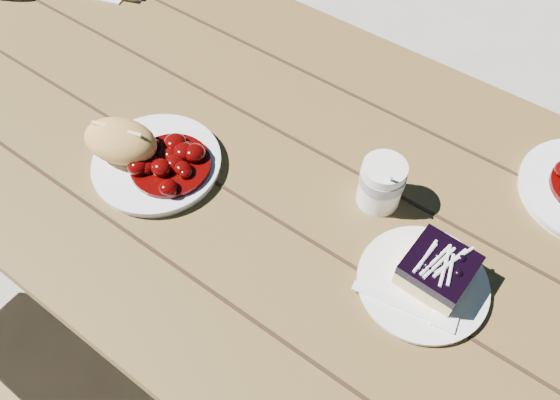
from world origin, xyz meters
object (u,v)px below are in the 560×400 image
Objects in this scene: coffee_cup at (381,184)px; blueberry_cake at (438,270)px; main_plate at (157,164)px; bread_roll at (121,141)px; picnic_table at (242,202)px; dessert_plate at (422,283)px.

blueberry_cake is at bearing -29.90° from coffee_cup.
main_plate is 0.07m from bread_roll.
blueberry_cake is (0.40, -0.03, 0.20)m from picnic_table.
coffee_cup is at bearing 24.72° from bread_roll.
bread_roll is 0.54m from dessert_plate.
coffee_cup reaches higher than dessert_plate.
picnic_table is 22.56× the size of coffee_cup.
bread_roll reaches higher than dessert_plate.
blueberry_cake is 0.17m from coffee_cup.
main_plate is 0.50m from blueberry_cake.
picnic_table is 20.71× the size of blueberry_cake.
main_plate is 2.24× the size of blueberry_cake.
dessert_plate is 2.15× the size of coffee_cup.
bread_roll is 1.47× the size of coffee_cup.
dessert_plate is at bearing -121.46° from blueberry_cake.
dessert_plate is (0.48, 0.07, -0.00)m from main_plate.
blueberry_cake is at bearing 56.31° from dessert_plate.
bread_roll is 0.55m from blueberry_cake.
main_plate is at bearing 19.98° from bread_roll.
picnic_table is at bearing 177.88° from blueberry_cake.
blueberry_cake reaches higher than main_plate.
bread_roll is at bearing -170.76° from dessert_plate.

